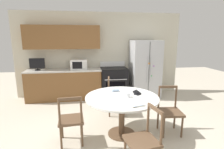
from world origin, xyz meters
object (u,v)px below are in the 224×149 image
candle_glass (128,95)px  wallet (137,93)px  countertop_tv (37,64)px  dining_chair_left (71,120)px  dining_chair_right (170,111)px  refrigerator (145,69)px  oven_range (114,82)px  microwave (79,64)px  dining_chair_far (115,97)px  dining_chair_near (144,140)px

candle_glass → wallet: bearing=33.2°
countertop_tv → dining_chair_left: (1.10, -2.39, -0.66)m
dining_chair_right → wallet: 0.73m
refrigerator → dining_chair_left: refrigerator is taller
oven_range → microwave: microwave is taller
dining_chair_right → countertop_tv: bearing=-32.1°
refrigerator → candle_glass: 2.46m
dining_chair_right → dining_chair_left: bearing=8.5°
dining_chair_far → microwave: bearing=-138.3°
dining_chair_far → candle_glass: size_ratio=10.76×
refrigerator → dining_chair_near: 3.28m
oven_range → countertop_tv: bearing=179.3°
wallet → dining_chair_right: bearing=-13.2°
dining_chair_right → dining_chair_far: 1.34m
microwave → countertop_tv: countertop_tv is taller
dining_chair_right → dining_chair_left: 1.86m
countertop_tv → wallet: size_ratio=2.41×
countertop_tv → candle_glass: (2.12, -2.30, -0.29)m
oven_range → dining_chair_near: bearing=-91.7°
microwave → dining_chair_near: size_ratio=0.53×
dining_chair_near → microwave: bearing=6.9°
dining_chair_left → countertop_tv: bearing=110.7°
microwave → dining_chair_left: 2.48m
refrigerator → oven_range: 1.05m
microwave → wallet: microwave is taller
microwave → wallet: 2.47m
microwave → dining_chair_left: (-0.08, -2.41, -0.61)m
countertop_tv → wallet: bearing=-42.7°
refrigerator → dining_chair_left: 3.14m
microwave → candle_glass: 2.51m
countertop_tv → dining_chair_near: 3.87m
microwave → dining_chair_far: 1.70m
dining_chair_right → dining_chair_far: same height
dining_chair_far → dining_chair_left: 1.45m
oven_range → dining_chair_near: 3.13m
oven_range → dining_chair_far: size_ratio=1.20×
microwave → countertop_tv: bearing=-179.1°
oven_range → countertop_tv: (-2.24, 0.03, 0.62)m
microwave → dining_chair_far: bearing=-56.3°
dining_chair_left → dining_chair_near: 1.29m
oven_range → dining_chair_left: size_ratio=1.20×
microwave → dining_chair_far: microwave is taller
countertop_tv → oven_range: bearing=-0.7°
microwave → dining_chair_right: microwave is taller
refrigerator → wallet: 2.24m
dining_chair_left → candle_glass: 1.09m
oven_range → microwave: 1.20m
dining_chair_right → candle_glass: bearing=5.4°
microwave → dining_chair_left: microwave is taller
microwave → dining_chair_near: 3.38m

